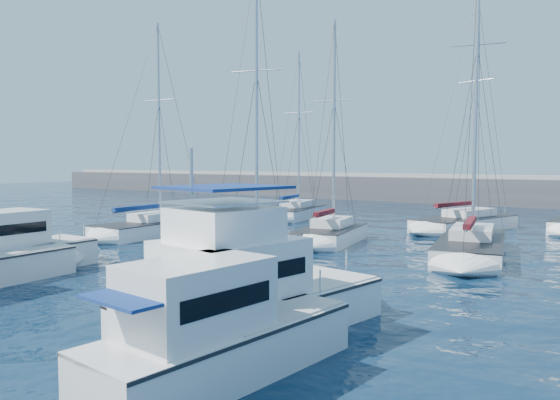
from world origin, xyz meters
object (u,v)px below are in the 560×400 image
Objects in this scene: sailboat_back_a at (295,212)px; sailboat_back_b at (465,223)px; motor_yacht_stbd_inner at (246,295)px; sailboat_mid_c at (330,234)px; motor_yacht_port_outer at (18,251)px; motor_yacht_stbd_outer at (215,338)px; sailboat_mid_b at (251,251)px; sailboat_mid_d at (471,246)px; sailboat_mid_a at (152,228)px.

sailboat_back_a is 14.73m from sailboat_back_b.
motor_yacht_stbd_inner is 18.08m from sailboat_mid_c.
sailboat_back_b reaches higher than motor_yacht_stbd_inner.
motor_yacht_stbd_inner is (14.03, -1.10, 0.19)m from motor_yacht_port_outer.
sailboat_mid_c reaches higher than motor_yacht_stbd_inner.
motor_yacht_stbd_inner is at bearing -7.28° from motor_yacht_port_outer.
motor_yacht_stbd_inner is 0.61× the size of sailboat_mid_c.
motor_yacht_stbd_inner is at bearing -79.39° from sailboat_mid_c.
motor_yacht_port_outer is at bearing -175.57° from motor_yacht_stbd_inner.
motor_yacht_port_outer is 16.03m from motor_yacht_stbd_outer.
sailboat_back_b is (4.98, 18.84, 0.00)m from sailboat_mid_b.
sailboat_mid_b is 11.49m from sailboat_mid_d.
sailboat_mid_a reaches higher than motor_yacht_stbd_outer.
sailboat_back_b is (-3.57, 11.18, -0.00)m from sailboat_mid_d.
motor_yacht_stbd_inner is 0.57× the size of sailboat_mid_a.
motor_yacht_port_outer is 22.15m from sailboat_mid_d.
motor_yacht_port_outer is at bearing -97.94° from sailboat_back_b.
motor_yacht_port_outer is 0.41× the size of sailboat_back_a.
motor_yacht_port_outer and motor_yacht_stbd_outer have the same top height.
sailboat_back_a reaches higher than sailboat_mid_c.
motor_yacht_stbd_inner is 0.55× the size of sailboat_mid_b.
motor_yacht_port_outer is at bearing -72.74° from sailboat_mid_a.
motor_yacht_stbd_outer is at bearing -102.49° from sailboat_mid_d.
motor_yacht_port_outer is 0.88× the size of motor_yacht_stbd_outer.
sailboat_mid_b is at bearing -73.77° from sailboat_back_a.
sailboat_mid_b is 1.02× the size of sailboat_back_a.
sailboat_mid_c is (-6.81, 16.74, -0.60)m from motor_yacht_stbd_inner.
sailboat_mid_b is (-6.91, 9.07, -0.60)m from motor_yacht_stbd_inner.
sailboat_back_a reaches higher than motor_yacht_stbd_inner.
motor_yacht_stbd_outer is 0.51× the size of sailboat_mid_c.
motor_yacht_stbd_inner is 0.47× the size of sailboat_mid_d.
motor_yacht_stbd_outer is (1.48, -2.98, -0.19)m from motor_yacht_stbd_inner.
sailboat_mid_b is 21.11m from sailboat_back_a.
sailboat_mid_c is at bearing 118.14° from motor_yacht_stbd_outer.
sailboat_mid_b reaches higher than sailboat_mid_a.
sailboat_mid_a is 0.82× the size of sailboat_mid_d.
sailboat_mid_c is at bearing 74.21° from sailboat_mid_b.
sailboat_mid_a is (-19.89, 15.89, -0.43)m from motor_yacht_stbd_outer.
motor_yacht_stbd_outer is at bearing -67.36° from sailboat_back_b.
motor_yacht_stbd_inner is 0.56× the size of sailboat_back_a.
motor_yacht_port_outer is 12.61m from sailboat_mid_a.
motor_yacht_stbd_outer is at bearing -54.66° from motor_yacht_stbd_inner.
motor_yacht_stbd_inner is at bearing -38.16° from sailboat_mid_a.
sailboat_mid_c is at bearing -97.27° from sailboat_back_b.
sailboat_mid_a reaches higher than motor_yacht_stbd_inner.
sailboat_back_b reaches higher than sailboat_mid_b.
sailboat_mid_b is at bearing -150.14° from sailboat_mid_d.
motor_yacht_port_outer is 0.35× the size of sailboat_back_b.
sailboat_back_b is (14.73, 0.12, 0.01)m from sailboat_back_a.
sailboat_mid_d reaches higher than sailboat_mid_c.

